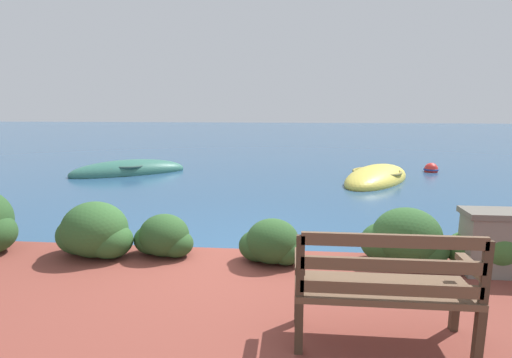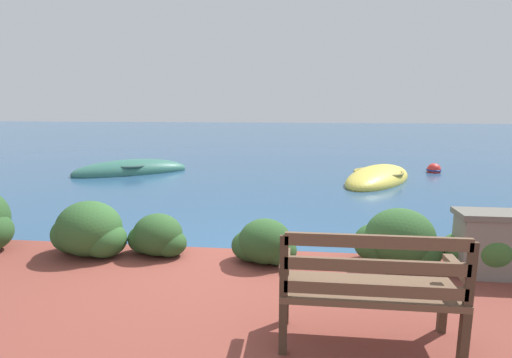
{
  "view_description": "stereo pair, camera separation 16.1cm",
  "coord_description": "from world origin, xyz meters",
  "px_view_note": "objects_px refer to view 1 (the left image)",
  "views": [
    {
      "loc": [
        0.75,
        -4.74,
        2.01
      ],
      "look_at": [
        -0.11,
        4.49,
        0.27
      ],
      "focal_mm": 28.0,
      "sensor_mm": 36.0,
      "label": 1
    },
    {
      "loc": [
        0.91,
        -4.73,
        2.01
      ],
      "look_at": [
        -0.11,
        4.49,
        0.27
      ],
      "focal_mm": 28.0,
      "sensor_mm": 36.0,
      "label": 2
    }
  ],
  "objects_px": {
    "rowboat_nearest": "(377,178)",
    "mooring_buoy": "(431,169)",
    "rowboat_mid": "(129,172)",
    "park_bench": "(384,285)"
  },
  "relations": [
    {
      "from": "park_bench",
      "to": "rowboat_nearest",
      "type": "height_order",
      "value": "park_bench"
    },
    {
      "from": "park_bench",
      "to": "rowboat_nearest",
      "type": "bearing_deg",
      "value": 71.58
    },
    {
      "from": "mooring_buoy",
      "to": "park_bench",
      "type": "bearing_deg",
      "value": -110.09
    },
    {
      "from": "mooring_buoy",
      "to": "rowboat_nearest",
      "type": "bearing_deg",
      "value": -140.12
    },
    {
      "from": "rowboat_mid",
      "to": "mooring_buoy",
      "type": "xyz_separation_m",
      "value": [
        8.99,
        1.16,
        0.01
      ]
    },
    {
      "from": "park_bench",
      "to": "rowboat_mid",
      "type": "relative_size",
      "value": 0.39
    },
    {
      "from": "rowboat_nearest",
      "to": "rowboat_mid",
      "type": "height_order",
      "value": "rowboat_mid"
    },
    {
      "from": "rowboat_nearest",
      "to": "mooring_buoy",
      "type": "bearing_deg",
      "value": -21.27
    },
    {
      "from": "park_bench",
      "to": "rowboat_nearest",
      "type": "xyz_separation_m",
      "value": [
        1.55,
        7.93,
        -0.64
      ]
    },
    {
      "from": "park_bench",
      "to": "rowboat_mid",
      "type": "distance_m",
      "value": 10.05
    }
  ]
}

